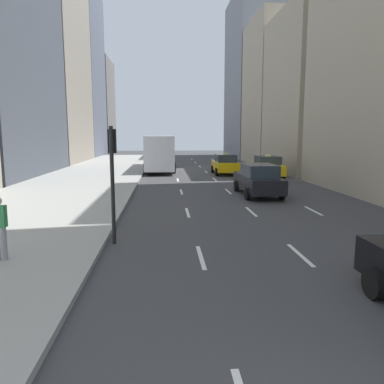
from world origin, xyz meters
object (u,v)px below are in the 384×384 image
taxi_second (225,164)px  traffic_light_pole (112,166)px  city_bus (160,151)px  taxi_lead (267,167)px  sedan_black_near (258,180)px

taxi_second → traffic_light_pole: (-6.75, -20.18, 1.53)m
taxi_second → city_bus: (-5.61, 4.46, 0.91)m
taxi_lead → city_bus: 11.26m
taxi_lead → traffic_light_pole: traffic_light_pole is taller
taxi_lead → city_bus: bearing=138.6°
sedan_black_near → taxi_lead: bearing=71.6°
city_bus → traffic_light_pole: (-1.14, -24.64, 0.62)m
taxi_lead → city_bus: city_bus is taller
sedan_black_near → traffic_light_pole: bearing=-127.5°
taxi_second → sedan_black_near: bearing=-90.0°
taxi_second → sedan_black_near: 11.37m
taxi_second → city_bus: city_bus is taller
taxi_lead → sedan_black_near: bearing=-108.4°
taxi_lead → sedan_black_near: 8.86m
taxi_second → city_bus: 7.23m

